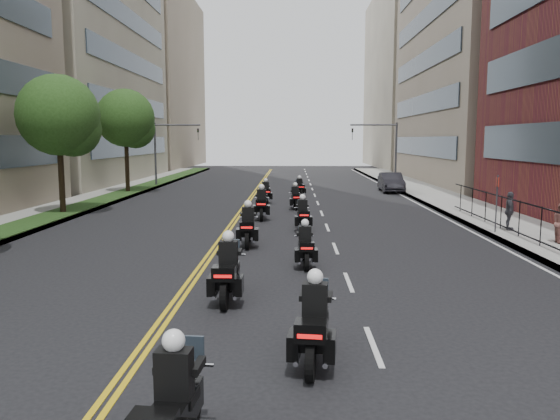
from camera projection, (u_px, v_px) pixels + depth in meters
The scene contains 22 objects.
sidewalk_right at pixel (478, 212), 30.73m from camera, with size 4.00×90.00×0.15m, color gray.
sidewalk_left at pixel (57, 211), 31.28m from camera, with size 4.00×90.00×0.15m, color gray.
grass_strip at pixel (71, 210), 31.25m from camera, with size 2.00×90.00×0.04m, color #1A3714.
building_right_tan at pixel (504, 23), 51.38m from camera, with size 15.11×28.00×30.00m.
building_right_far at pixel (426, 80), 81.38m from camera, with size 15.00×28.00×26.00m, color gray.
building_left_mid at pixel (47, 4), 52.12m from camera, with size 16.11×28.00×34.00m.
building_left_far at pixel (137, 80), 82.38m from camera, with size 16.00×28.00×26.00m, color gray.
street_trees at pixel (10, 118), 24.27m from camera, with size 4.40×38.40×7.98m.
traffic_signal_right at pixel (385, 145), 47.17m from camera, with size 4.09×0.20×5.60m.
traffic_signal_left at pixel (166, 145), 47.61m from camera, with size 4.09×0.20×5.60m.
motorcycle_0 at pixel (172, 413), 6.99m from camera, with size 0.63×2.40×1.77m.
motorcycle_1 at pixel (314, 327), 10.16m from camera, with size 0.70×2.42×1.79m.
motorcycle_2 at pixel (228, 274), 14.12m from camera, with size 0.57×2.49×1.84m.
motorcycle_3 at pixel (305, 248), 17.99m from camera, with size 0.50×2.13×1.57m.
motorcycle_4 at pixel (248, 228), 21.43m from camera, with size 0.57×2.44×1.80m.
motorcycle_5 at pixel (303, 216), 25.12m from camera, with size 0.55×2.26×1.67m.
motorcycle_6 at pixel (262, 206), 28.55m from camera, with size 0.59×2.50×1.85m.
motorcycle_7 at pixel (295, 199), 32.73m from camera, with size 0.58×2.18×1.61m.
motorcycle_8 at pixel (266, 193), 36.01m from camera, with size 0.65×2.18×1.61m.
motorcycle_9 at pixel (300, 188), 40.00m from camera, with size 0.63×2.07×1.53m.
parked_sedan at pixel (391, 182), 43.47m from camera, with size 1.61×4.63×1.52m, color black.
pedestrian_c at pixel (510, 211), 24.24m from camera, with size 1.01×0.42×1.72m, color #3B3B43.
Camera 1 is at (1.54, -5.71, 4.19)m, focal length 35.00 mm.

